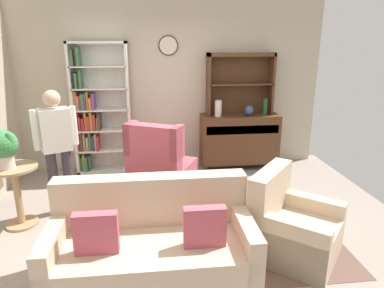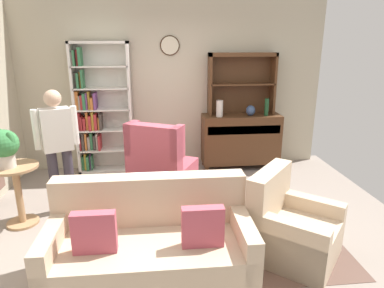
% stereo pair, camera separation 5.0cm
% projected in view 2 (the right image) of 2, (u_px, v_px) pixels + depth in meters
% --- Properties ---
extents(ground_plane, '(5.40, 4.60, 0.02)m').
position_uv_depth(ground_plane, '(185.00, 226.00, 4.08)').
color(ground_plane, gray).
extents(wall_back, '(5.00, 0.09, 2.80)m').
position_uv_depth(wall_back, '(174.00, 84.00, 5.69)').
color(wall_back, '#BCB299').
rests_on(wall_back, ground_plane).
extents(area_rug, '(2.89, 1.76, 0.01)m').
position_uv_depth(area_rug, '(206.00, 238.00, 3.81)').
color(area_rug, brown).
rests_on(area_rug, ground_plane).
extents(bookshelf, '(0.90, 0.30, 2.10)m').
position_uv_depth(bookshelf, '(99.00, 111.00, 5.50)').
color(bookshelf, silver).
rests_on(bookshelf, ground_plane).
extents(sideboard, '(1.30, 0.45, 0.92)m').
position_uv_depth(sideboard, '(241.00, 139.00, 5.80)').
color(sideboard, '#4C2D19').
rests_on(sideboard, ground_plane).
extents(sideboard_hutch, '(1.10, 0.26, 1.00)m').
position_uv_depth(sideboard_hutch, '(242.00, 75.00, 5.60)').
color(sideboard_hutch, '#4C2D19').
rests_on(sideboard_hutch, sideboard).
extents(vase_tall, '(0.11, 0.11, 0.26)m').
position_uv_depth(vase_tall, '(220.00, 108.00, 5.53)').
color(vase_tall, beige).
rests_on(vase_tall, sideboard).
extents(vase_round, '(0.15, 0.15, 0.17)m').
position_uv_depth(vase_round, '(251.00, 110.00, 5.61)').
color(vase_round, '#33476B').
rests_on(vase_round, sideboard).
extents(bottle_wine, '(0.07, 0.07, 0.28)m').
position_uv_depth(bottle_wine, '(267.00, 107.00, 5.60)').
color(bottle_wine, '#194223').
rests_on(bottle_wine, sideboard).
extents(couch_floral, '(1.80, 0.86, 0.90)m').
position_uv_depth(couch_floral, '(151.00, 247.00, 3.10)').
color(couch_floral, '#C6AD8E').
rests_on(couch_floral, ground_plane).
extents(armchair_floral, '(1.08, 1.08, 0.88)m').
position_uv_depth(armchair_floral, '(291.00, 230.00, 3.44)').
color(armchair_floral, '#C6AD8E').
rests_on(armchair_floral, ground_plane).
extents(wingback_chair, '(1.06, 1.07, 1.05)m').
position_uv_depth(wingback_chair, '(161.00, 167.00, 4.85)').
color(wingback_chair, '#B74C5B').
rests_on(wingback_chair, ground_plane).
extents(plant_stand, '(0.52, 0.52, 0.74)m').
position_uv_depth(plant_stand, '(18.00, 189.00, 3.99)').
color(plant_stand, '#A87F56').
rests_on(plant_stand, ground_plane).
extents(potted_plant_large, '(0.32, 0.32, 0.44)m').
position_uv_depth(potted_plant_large, '(5.00, 146.00, 3.78)').
color(potted_plant_large, beige).
rests_on(potted_plant_large, plant_stand).
extents(person_reading, '(0.51, 0.32, 1.56)m').
position_uv_depth(person_reading, '(58.00, 143.00, 4.17)').
color(person_reading, '#38333D').
rests_on(person_reading, ground_plane).
extents(coffee_table, '(0.80, 0.50, 0.42)m').
position_uv_depth(coffee_table, '(151.00, 196.00, 4.03)').
color(coffee_table, '#4C2D19').
rests_on(coffee_table, ground_plane).
extents(book_stack, '(0.21, 0.14, 0.05)m').
position_uv_depth(book_stack, '(159.00, 191.00, 3.94)').
color(book_stack, gold).
rests_on(book_stack, coffee_table).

